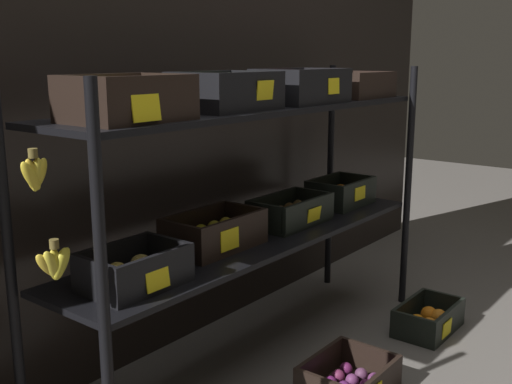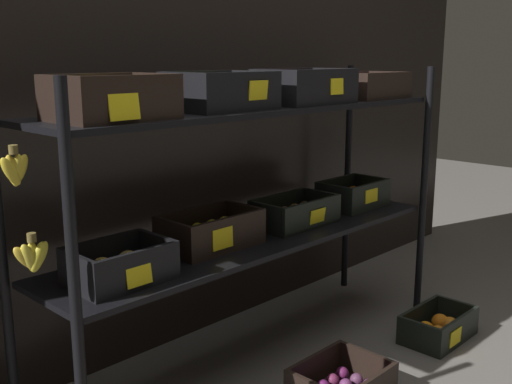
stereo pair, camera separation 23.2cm
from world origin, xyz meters
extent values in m
plane|color=#605B56|center=(0.00, 0.00, 0.00)|extent=(10.00, 10.00, 0.00)
cube|color=black|center=(0.00, 0.41, 0.90)|extent=(4.18, 0.12, 1.81)
cylinder|color=black|center=(-0.89, -0.21, 0.57)|extent=(0.03, 0.03, 1.14)
cylinder|color=black|center=(0.89, -0.21, 0.57)|extent=(0.03, 0.03, 1.14)
cylinder|color=black|center=(-0.89, 0.21, 0.57)|extent=(0.03, 0.03, 1.14)
cylinder|color=black|center=(0.89, 0.21, 0.57)|extent=(0.03, 0.03, 1.14)
cube|color=black|center=(0.00, 0.00, 0.49)|extent=(1.75, 0.40, 0.02)
cube|color=black|center=(0.00, 0.00, 0.99)|extent=(1.75, 0.40, 0.02)
cube|color=black|center=(-0.64, -0.04, 0.51)|extent=(0.30, 0.21, 0.01)
cube|color=black|center=(-0.64, -0.14, 0.57)|extent=(0.30, 0.02, 0.11)
cube|color=black|center=(-0.64, 0.06, 0.57)|extent=(0.30, 0.02, 0.11)
cube|color=black|center=(-0.78, -0.04, 0.57)|extent=(0.02, 0.18, 0.11)
cube|color=black|center=(-0.50, -0.04, 0.57)|extent=(0.02, 0.18, 0.11)
sphere|color=yellow|center=(-0.69, -0.06, 0.55)|extent=(0.07, 0.07, 0.07)
sphere|color=#DAC14D|center=(-0.59, -0.07, 0.55)|extent=(0.07, 0.07, 0.07)
sphere|color=#E4BE4C|center=(-0.69, -0.02, 0.55)|extent=(0.07, 0.07, 0.07)
sphere|color=#D5B455|center=(-0.59, -0.02, 0.55)|extent=(0.07, 0.07, 0.07)
cube|color=yellow|center=(-0.64, -0.15, 0.55)|extent=(0.09, 0.01, 0.06)
cube|color=black|center=(-0.21, 0.03, 0.51)|extent=(0.36, 0.21, 0.01)
cube|color=black|center=(-0.21, -0.07, 0.57)|extent=(0.36, 0.02, 0.12)
cube|color=black|center=(-0.21, 0.13, 0.57)|extent=(0.36, 0.02, 0.12)
cube|color=black|center=(-0.38, 0.03, 0.57)|extent=(0.02, 0.18, 0.12)
cube|color=black|center=(-0.04, 0.03, 0.57)|extent=(0.02, 0.18, 0.12)
ellipsoid|color=yellow|center=(-0.31, 0.00, 0.56)|extent=(0.06, 0.06, 0.08)
ellipsoid|color=yellow|center=(-0.25, -0.01, 0.56)|extent=(0.06, 0.06, 0.08)
ellipsoid|color=yellow|center=(-0.17, 0.00, 0.56)|extent=(0.06, 0.06, 0.08)
ellipsoid|color=yellow|center=(-0.10, 0.00, 0.56)|extent=(0.06, 0.06, 0.08)
ellipsoid|color=yellow|center=(-0.31, 0.05, 0.56)|extent=(0.06, 0.06, 0.08)
ellipsoid|color=yellow|center=(-0.24, 0.06, 0.56)|extent=(0.06, 0.06, 0.08)
ellipsoid|color=yellow|center=(-0.18, 0.06, 0.56)|extent=(0.06, 0.06, 0.08)
ellipsoid|color=yellow|center=(-0.11, 0.05, 0.56)|extent=(0.06, 0.06, 0.08)
cube|color=yellow|center=(-0.25, -0.08, 0.57)|extent=(0.09, 0.01, 0.07)
cube|color=black|center=(0.22, 0.00, 0.51)|extent=(0.35, 0.20, 0.01)
cube|color=black|center=(0.22, -0.10, 0.57)|extent=(0.35, 0.02, 0.10)
cube|color=black|center=(0.22, 0.09, 0.57)|extent=(0.35, 0.02, 0.10)
cube|color=black|center=(0.06, 0.00, 0.57)|extent=(0.02, 0.17, 0.10)
cube|color=black|center=(0.39, 0.00, 0.57)|extent=(0.02, 0.17, 0.10)
ellipsoid|color=brown|center=(0.13, -0.03, 0.55)|extent=(0.05, 0.05, 0.07)
ellipsoid|color=brown|center=(0.19, -0.04, 0.55)|extent=(0.05, 0.05, 0.07)
ellipsoid|color=brown|center=(0.25, -0.03, 0.55)|extent=(0.05, 0.05, 0.07)
ellipsoid|color=brown|center=(0.33, -0.03, 0.55)|extent=(0.05, 0.05, 0.07)
ellipsoid|color=brown|center=(0.13, 0.03, 0.55)|extent=(0.05, 0.05, 0.07)
ellipsoid|color=brown|center=(0.19, 0.02, 0.55)|extent=(0.05, 0.05, 0.07)
ellipsoid|color=brown|center=(0.26, 0.03, 0.55)|extent=(0.05, 0.05, 0.07)
ellipsoid|color=brown|center=(0.32, 0.03, 0.55)|extent=(0.05, 0.05, 0.07)
cube|color=yellow|center=(0.24, -0.11, 0.56)|extent=(0.09, 0.01, 0.06)
cube|color=black|center=(0.65, 0.01, 0.51)|extent=(0.31, 0.21, 0.01)
cube|color=black|center=(0.65, -0.09, 0.57)|extent=(0.31, 0.02, 0.11)
cube|color=black|center=(0.65, 0.10, 0.57)|extent=(0.31, 0.02, 0.11)
cube|color=black|center=(0.50, 0.01, 0.57)|extent=(0.02, 0.18, 0.11)
cube|color=black|center=(0.79, 0.01, 0.57)|extent=(0.02, 0.18, 0.11)
sphere|color=orange|center=(0.60, -0.01, 0.55)|extent=(0.07, 0.07, 0.07)
sphere|color=orange|center=(0.69, -0.02, 0.55)|extent=(0.07, 0.07, 0.07)
sphere|color=orange|center=(0.60, 0.03, 0.55)|extent=(0.07, 0.07, 0.07)
sphere|color=orange|center=(0.69, 0.04, 0.55)|extent=(0.07, 0.07, 0.07)
cube|color=yellow|center=(0.64, -0.10, 0.57)|extent=(0.09, 0.00, 0.06)
cube|color=black|center=(-0.64, -0.05, 1.01)|extent=(0.33, 0.25, 0.01)
cube|color=black|center=(-0.64, -0.16, 1.07)|extent=(0.33, 0.02, 0.12)
cube|color=black|center=(-0.64, 0.07, 1.07)|extent=(0.33, 0.02, 0.12)
cube|color=black|center=(-0.80, -0.05, 1.07)|extent=(0.02, 0.21, 0.12)
cube|color=black|center=(-0.49, -0.05, 1.07)|extent=(0.02, 0.21, 0.12)
ellipsoid|color=tan|center=(-0.72, -0.08, 1.06)|extent=(0.07, 0.07, 0.09)
ellipsoid|color=#BCB552|center=(-0.65, -0.08, 1.06)|extent=(0.07, 0.07, 0.09)
ellipsoid|color=tan|center=(-0.57, -0.09, 1.06)|extent=(0.07, 0.07, 0.09)
ellipsoid|color=tan|center=(-0.72, -0.01, 1.06)|extent=(0.07, 0.07, 0.09)
ellipsoid|color=tan|center=(-0.64, -0.01, 1.06)|extent=(0.07, 0.07, 0.09)
ellipsoid|color=#B7AB4B|center=(-0.57, -0.01, 1.06)|extent=(0.07, 0.07, 0.09)
cube|color=yellow|center=(-0.69, -0.17, 1.05)|extent=(0.10, 0.01, 0.07)
cube|color=black|center=(-0.21, -0.03, 1.01)|extent=(0.34, 0.25, 0.01)
cube|color=black|center=(-0.21, -0.15, 1.07)|extent=(0.34, 0.02, 0.12)
cube|color=black|center=(-0.21, 0.08, 1.07)|extent=(0.34, 0.02, 0.12)
cube|color=black|center=(-0.37, -0.03, 1.07)|extent=(0.02, 0.21, 0.12)
cube|color=black|center=(-0.04, -0.03, 1.07)|extent=(0.02, 0.21, 0.12)
sphere|color=#95C13A|center=(-0.29, -0.07, 1.05)|extent=(0.07, 0.07, 0.07)
sphere|color=#86BA3C|center=(-0.21, -0.07, 1.05)|extent=(0.07, 0.07, 0.07)
sphere|color=#82BD49|center=(-0.12, -0.07, 1.05)|extent=(0.07, 0.07, 0.07)
sphere|color=#88B847|center=(-0.29, 0.01, 1.05)|extent=(0.07, 0.07, 0.07)
sphere|color=#90BD3A|center=(-0.21, 0.00, 1.05)|extent=(0.07, 0.07, 0.07)
sphere|color=#8ABD34|center=(-0.13, 0.00, 1.05)|extent=(0.07, 0.07, 0.07)
cube|color=yellow|center=(-0.15, -0.16, 1.07)|extent=(0.09, 0.01, 0.06)
cube|color=black|center=(0.21, -0.05, 1.01)|extent=(0.37, 0.24, 0.01)
cube|color=black|center=(0.21, -0.16, 1.07)|extent=(0.37, 0.02, 0.12)
cube|color=black|center=(0.21, 0.06, 1.07)|extent=(0.37, 0.02, 0.12)
cube|color=black|center=(0.03, -0.05, 1.07)|extent=(0.02, 0.20, 0.12)
cube|color=black|center=(0.39, -0.05, 1.07)|extent=(0.02, 0.20, 0.12)
sphere|color=red|center=(0.12, -0.08, 1.05)|extent=(0.07, 0.07, 0.07)
sphere|color=red|center=(0.21, -0.09, 1.05)|extent=(0.07, 0.07, 0.07)
sphere|color=red|center=(0.30, -0.08, 1.05)|extent=(0.07, 0.07, 0.07)
sphere|color=red|center=(0.13, -0.02, 1.05)|extent=(0.07, 0.07, 0.07)
sphere|color=red|center=(0.21, -0.02, 1.05)|extent=(0.07, 0.07, 0.07)
sphere|color=red|center=(0.30, -0.02, 1.05)|extent=(0.07, 0.07, 0.07)
cube|color=yellow|center=(0.26, -0.17, 1.07)|extent=(0.08, 0.01, 0.06)
cube|color=black|center=(0.64, -0.05, 1.01)|extent=(0.34, 0.23, 0.01)
cube|color=black|center=(0.64, -0.16, 1.06)|extent=(0.34, 0.02, 0.10)
cube|color=black|center=(0.64, 0.06, 1.06)|extent=(0.34, 0.02, 0.10)
cube|color=black|center=(0.48, -0.05, 1.06)|extent=(0.02, 0.20, 0.10)
cube|color=black|center=(0.81, -0.05, 1.06)|extent=(0.02, 0.20, 0.10)
sphere|color=#58194F|center=(0.54, -0.10, 1.04)|extent=(0.05, 0.05, 0.05)
sphere|color=#6A2145|center=(0.59, -0.10, 1.04)|extent=(0.05, 0.05, 0.05)
sphere|color=#572453|center=(0.64, -0.10, 1.04)|extent=(0.05, 0.05, 0.05)
sphere|color=#6A2D57|center=(0.70, -0.10, 1.04)|extent=(0.05, 0.05, 0.05)
sphere|color=#6C1A51|center=(0.75, -0.10, 1.04)|extent=(0.05, 0.05, 0.05)
sphere|color=#6B1647|center=(0.53, -0.05, 1.04)|extent=(0.05, 0.05, 0.05)
sphere|color=#642550|center=(0.59, -0.05, 1.04)|extent=(0.05, 0.05, 0.05)
sphere|color=#662D4A|center=(0.64, -0.05, 1.04)|extent=(0.05, 0.05, 0.05)
sphere|color=#6D1F59|center=(0.69, -0.05, 1.04)|extent=(0.05, 0.05, 0.05)
sphere|color=#621B52|center=(0.75, -0.05, 1.04)|extent=(0.05, 0.05, 0.05)
sphere|color=#6D1B5A|center=(0.54, 0.01, 1.04)|extent=(0.05, 0.05, 0.05)
sphere|color=#661850|center=(0.59, 0.00, 1.04)|extent=(0.05, 0.05, 0.05)
sphere|color=#691C47|center=(0.64, 0.00, 1.04)|extent=(0.05, 0.05, 0.05)
sphere|color=#692351|center=(0.70, 0.00, 1.04)|extent=(0.05, 0.05, 0.05)
sphere|color=#6B1755|center=(0.75, 0.00, 1.04)|extent=(0.05, 0.05, 0.05)
cylinder|color=brown|center=(-0.93, -0.08, 0.72)|extent=(0.02, 0.02, 0.02)
ellipsoid|color=yellow|center=(-0.95, -0.07, 0.66)|extent=(0.08, 0.03, 0.09)
ellipsoid|color=yellow|center=(-0.94, -0.08, 0.66)|extent=(0.06, 0.03, 0.09)
ellipsoid|color=yellow|center=(-0.93, -0.08, 0.66)|extent=(0.03, 0.03, 0.09)
ellipsoid|color=yellow|center=(-0.92, -0.09, 0.66)|extent=(0.06, 0.03, 0.09)
ellipsoid|color=yellow|center=(-0.91, -0.08, 0.66)|extent=(0.07, 0.03, 0.09)
cylinder|color=brown|center=(-0.93, -0.02, 0.94)|extent=(0.02, 0.02, 0.02)
ellipsoid|color=yellow|center=(-0.94, -0.02, 0.89)|extent=(0.07, 0.03, 0.09)
ellipsoid|color=yellow|center=(-0.94, -0.01, 0.89)|extent=(0.05, 0.03, 0.09)
ellipsoid|color=yellow|center=(-0.92, -0.02, 0.89)|extent=(0.05, 0.03, 0.09)
ellipsoid|color=yellow|center=(-0.92, -0.02, 0.89)|extent=(0.07, 0.03, 0.09)
cube|color=black|center=(-0.01, -0.31, 0.07)|extent=(0.32, 0.02, 0.11)
cube|color=black|center=(0.14, -0.43, 0.07)|extent=(0.02, 0.23, 0.11)
sphere|color=#5E2B55|center=(0.07, -0.49, 0.04)|extent=(0.05, 0.05, 0.05)
sphere|color=#652D5C|center=(0.02, -0.43, 0.04)|extent=(0.05, 0.05, 0.05)
sphere|color=#582F4E|center=(0.08, -0.43, 0.04)|extent=(0.05, 0.05, 0.05)
sphere|color=#5C1951|center=(-0.04, -0.37, 0.04)|extent=(0.05, 0.05, 0.05)
sphere|color=#672244|center=(0.01, -0.37, 0.04)|extent=(0.05, 0.05, 0.05)
sphere|color=#5E1B4A|center=(0.08, -0.37, 0.04)|extent=(0.05, 0.05, 0.05)
cube|color=black|center=(0.66, -0.45, 0.01)|extent=(0.34, 0.20, 0.01)
cube|color=black|center=(0.66, -0.54, 0.07)|extent=(0.34, 0.02, 0.11)
cube|color=black|center=(0.66, -0.35, 0.07)|extent=(0.34, 0.02, 0.11)
cube|color=black|center=(0.50, -0.45, 0.07)|extent=(0.02, 0.17, 0.11)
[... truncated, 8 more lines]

